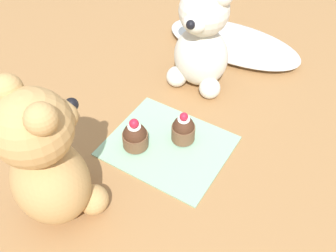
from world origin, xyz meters
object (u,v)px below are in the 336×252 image
(teddy_bear_cream, at_px, (201,41))
(teddy_bear_tan, at_px, (47,161))
(cupcake_near_tan_bear, at_px, (135,136))
(cupcake_near_cream_bear, at_px, (183,129))

(teddy_bear_cream, bearing_deg, teddy_bear_tan, -97.57)
(teddy_bear_cream, distance_m, cupcake_near_tan_bear, 0.25)
(cupcake_near_tan_bear, bearing_deg, teddy_bear_tan, -99.52)
(teddy_bear_cream, height_order, cupcake_near_tan_bear, teddy_bear_cream)
(teddy_bear_cream, bearing_deg, cupcake_near_cream_bear, -73.32)
(teddy_bear_tan, height_order, cupcake_near_tan_bear, teddy_bear_tan)
(teddy_bear_cream, relative_size, teddy_bear_tan, 0.91)
(teddy_bear_cream, xyz_separation_m, cupcake_near_cream_bear, (0.06, -0.17, -0.08))
(cupcake_near_cream_bear, height_order, cupcake_near_tan_bear, same)
(cupcake_near_tan_bear, bearing_deg, cupcake_near_cream_bear, 42.09)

